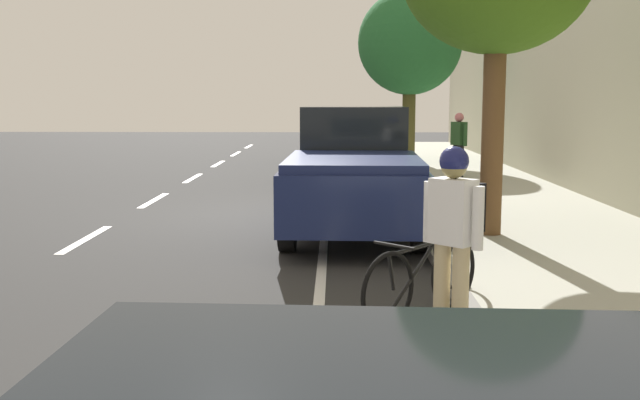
{
  "coord_description": "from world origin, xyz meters",
  "views": [
    {
      "loc": [
        0.96,
        -12.94,
        2.11
      ],
      "look_at": [
        0.81,
        -5.67,
        1.1
      ],
      "focal_mm": 41.58,
      "sensor_mm": 36.0,
      "label": 1
    }
  ],
  "objects_px": {
    "bicycle_at_curb": "(423,279)",
    "pedestrian_on_phone": "(459,141)",
    "parked_pickup_dark_blue_second": "(354,174)",
    "parked_sedan_black_far": "(342,140)",
    "cyclist_with_backpack": "(455,221)",
    "street_tree_mid_block": "(410,43)",
    "parked_sedan_tan_mid": "(345,154)"
  },
  "relations": [
    {
      "from": "bicycle_at_curb",
      "to": "street_tree_mid_block",
      "type": "relative_size",
      "value": 0.26
    },
    {
      "from": "parked_pickup_dark_blue_second",
      "to": "cyclist_with_backpack",
      "type": "xyz_separation_m",
      "value": [
        0.76,
        -5.25,
        0.12
      ]
    },
    {
      "from": "parked_sedan_black_far",
      "to": "bicycle_at_curb",
      "type": "relative_size",
      "value": 3.39
    },
    {
      "from": "bicycle_at_curb",
      "to": "street_tree_mid_block",
      "type": "xyz_separation_m",
      "value": [
        1.41,
        15.93,
        3.33
      ]
    },
    {
      "from": "parked_sedan_black_far",
      "to": "pedestrian_on_phone",
      "type": "xyz_separation_m",
      "value": [
        2.83,
        -5.37,
        0.28
      ]
    },
    {
      "from": "parked_pickup_dark_blue_second",
      "to": "pedestrian_on_phone",
      "type": "distance_m",
      "value": 7.24
    },
    {
      "from": "street_tree_mid_block",
      "to": "parked_pickup_dark_blue_second",
      "type": "bearing_deg",
      "value": -99.97
    },
    {
      "from": "parked_sedan_tan_mid",
      "to": "bicycle_at_curb",
      "type": "bearing_deg",
      "value": -86.84
    },
    {
      "from": "cyclist_with_backpack",
      "to": "pedestrian_on_phone",
      "type": "xyz_separation_m",
      "value": [
        2.0,
        11.95,
        0.0
      ]
    },
    {
      "from": "parked_sedan_black_far",
      "to": "cyclist_with_backpack",
      "type": "xyz_separation_m",
      "value": [
        0.83,
        -17.32,
        0.27
      ]
    },
    {
      "from": "parked_sedan_black_far",
      "to": "parked_sedan_tan_mid",
      "type": "bearing_deg",
      "value": -89.87
    },
    {
      "from": "parked_sedan_tan_mid",
      "to": "parked_sedan_black_far",
      "type": "bearing_deg",
      "value": 90.13
    },
    {
      "from": "bicycle_at_curb",
      "to": "cyclist_with_backpack",
      "type": "xyz_separation_m",
      "value": [
        0.22,
        -0.43,
        0.63
      ]
    },
    {
      "from": "bicycle_at_curb",
      "to": "parked_sedan_black_far",
      "type": "bearing_deg",
      "value": 92.08
    },
    {
      "from": "bicycle_at_curb",
      "to": "pedestrian_on_phone",
      "type": "height_order",
      "value": "pedestrian_on_phone"
    },
    {
      "from": "parked_pickup_dark_blue_second",
      "to": "parked_sedan_black_far",
      "type": "distance_m",
      "value": 12.06
    },
    {
      "from": "parked_sedan_tan_mid",
      "to": "pedestrian_on_phone",
      "type": "relative_size",
      "value": 2.8
    },
    {
      "from": "parked_sedan_tan_mid",
      "to": "bicycle_at_curb",
      "type": "distance_m",
      "value": 10.92
    },
    {
      "from": "street_tree_mid_block",
      "to": "pedestrian_on_phone",
      "type": "xyz_separation_m",
      "value": [
        0.81,
        -4.41,
        -2.69
      ]
    },
    {
      "from": "parked_pickup_dark_blue_second",
      "to": "parked_sedan_black_far",
      "type": "bearing_deg",
      "value": 90.32
    },
    {
      "from": "parked_sedan_black_far",
      "to": "cyclist_with_backpack",
      "type": "bearing_deg",
      "value": -87.25
    },
    {
      "from": "bicycle_at_curb",
      "to": "cyclist_with_backpack",
      "type": "distance_m",
      "value": 0.8
    },
    {
      "from": "cyclist_with_backpack",
      "to": "street_tree_mid_block",
      "type": "relative_size",
      "value": 0.32
    },
    {
      "from": "street_tree_mid_block",
      "to": "parked_sedan_tan_mid",
      "type": "bearing_deg",
      "value": -111.76
    },
    {
      "from": "parked_pickup_dark_blue_second",
      "to": "cyclist_with_backpack",
      "type": "height_order",
      "value": "parked_pickup_dark_blue_second"
    },
    {
      "from": "parked_sedan_black_far",
      "to": "parked_pickup_dark_blue_second",
      "type": "bearing_deg",
      "value": -89.68
    },
    {
      "from": "parked_sedan_black_far",
      "to": "street_tree_mid_block",
      "type": "bearing_deg",
      "value": -25.38
    },
    {
      "from": "parked_sedan_black_far",
      "to": "pedestrian_on_phone",
      "type": "distance_m",
      "value": 6.08
    },
    {
      "from": "pedestrian_on_phone",
      "to": "parked_sedan_black_far",
      "type": "bearing_deg",
      "value": 117.81
    },
    {
      "from": "parked_pickup_dark_blue_second",
      "to": "pedestrian_on_phone",
      "type": "relative_size",
      "value": 3.37
    },
    {
      "from": "parked_pickup_dark_blue_second",
      "to": "parked_sedan_tan_mid",
      "type": "relative_size",
      "value": 1.2
    },
    {
      "from": "cyclist_with_backpack",
      "to": "pedestrian_on_phone",
      "type": "relative_size",
      "value": 1.06
    }
  ]
}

